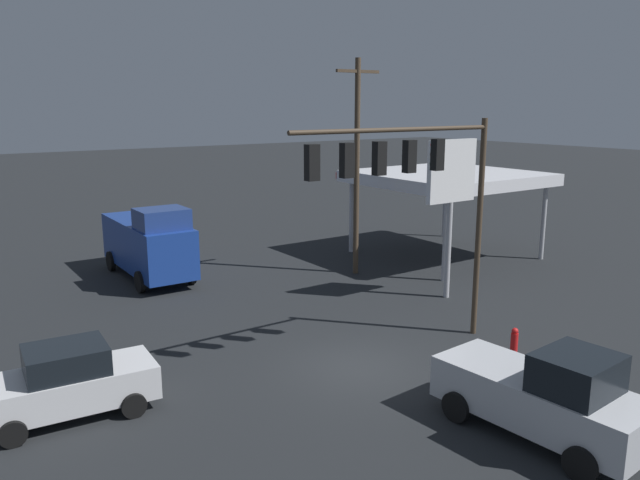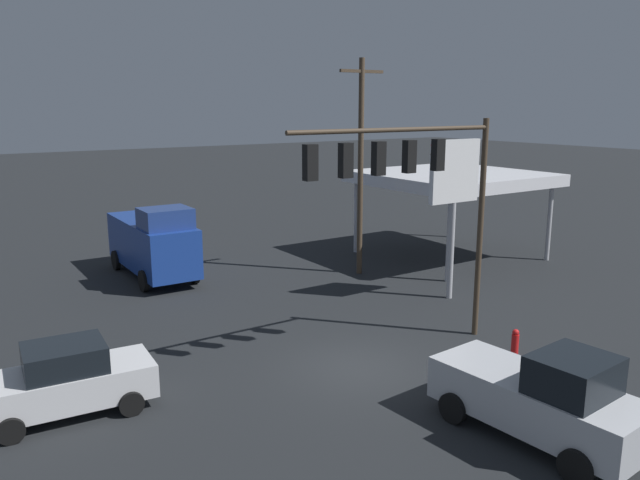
{
  "view_description": "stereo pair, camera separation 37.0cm",
  "coord_description": "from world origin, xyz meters",
  "px_view_note": "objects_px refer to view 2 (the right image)",
  "views": [
    {
      "loc": [
        11.31,
        14.28,
        8.03
      ],
      "look_at": [
        0.0,
        -2.0,
        3.7
      ],
      "focal_mm": 35.0,
      "sensor_mm": 36.0,
      "label": 1
    },
    {
      "loc": [
        11.0,
        14.48,
        8.03
      ],
      "look_at": [
        0.0,
        -2.0,
        3.7
      ],
      "focal_mm": 35.0,
      "sensor_mm": 36.0,
      "label": 2
    }
  ],
  "objects_px": {
    "utility_pole": "(361,163)",
    "pickup_parked": "(542,397)",
    "traffic_signal_assembly": "(411,176)",
    "delivery_truck": "(153,242)",
    "fire_hydrant": "(515,342)",
    "price_sign": "(454,181)",
    "sedan_far": "(66,380)"
  },
  "relations": [
    {
      "from": "price_sign",
      "to": "sedan_far",
      "type": "relative_size",
      "value": 1.47
    },
    {
      "from": "fire_hydrant",
      "to": "delivery_truck",
      "type": "bearing_deg",
      "value": -67.16
    },
    {
      "from": "delivery_truck",
      "to": "fire_hydrant",
      "type": "distance_m",
      "value": 17.06
    },
    {
      "from": "traffic_signal_assembly",
      "to": "pickup_parked",
      "type": "bearing_deg",
      "value": 81.54
    },
    {
      "from": "pickup_parked",
      "to": "fire_hydrant",
      "type": "distance_m",
      "value": 5.41
    },
    {
      "from": "utility_pole",
      "to": "delivery_truck",
      "type": "xyz_separation_m",
      "value": [
        8.48,
        -4.81,
        -3.64
      ]
    },
    {
      "from": "pickup_parked",
      "to": "delivery_truck",
      "type": "bearing_deg",
      "value": -176.18
    },
    {
      "from": "utility_pole",
      "to": "price_sign",
      "type": "relative_size",
      "value": 1.52
    },
    {
      "from": "traffic_signal_assembly",
      "to": "utility_pole",
      "type": "distance_m",
      "value": 10.03
    },
    {
      "from": "price_sign",
      "to": "sedan_far",
      "type": "height_order",
      "value": "price_sign"
    },
    {
      "from": "traffic_signal_assembly",
      "to": "pickup_parked",
      "type": "distance_m",
      "value": 7.61
    },
    {
      "from": "traffic_signal_assembly",
      "to": "utility_pole",
      "type": "bearing_deg",
      "value": -118.42
    },
    {
      "from": "sedan_far",
      "to": "pickup_parked",
      "type": "height_order",
      "value": "pickup_parked"
    },
    {
      "from": "utility_pole",
      "to": "pickup_parked",
      "type": "xyz_separation_m",
      "value": [
        5.64,
        14.69,
        -4.22
      ]
    },
    {
      "from": "traffic_signal_assembly",
      "to": "pickup_parked",
      "type": "relative_size",
      "value": 1.46
    },
    {
      "from": "pickup_parked",
      "to": "traffic_signal_assembly",
      "type": "bearing_deg",
      "value": 167.06
    },
    {
      "from": "utility_pole",
      "to": "delivery_truck",
      "type": "bearing_deg",
      "value": -29.55
    },
    {
      "from": "pickup_parked",
      "to": "utility_pole",
      "type": "bearing_deg",
      "value": 154.52
    },
    {
      "from": "delivery_truck",
      "to": "pickup_parked",
      "type": "relative_size",
      "value": 1.28
    },
    {
      "from": "utility_pole",
      "to": "delivery_truck",
      "type": "relative_size",
      "value": 1.48
    },
    {
      "from": "traffic_signal_assembly",
      "to": "price_sign",
      "type": "relative_size",
      "value": 1.18
    },
    {
      "from": "delivery_truck",
      "to": "pickup_parked",
      "type": "distance_m",
      "value": 19.72
    },
    {
      "from": "delivery_truck",
      "to": "fire_hydrant",
      "type": "bearing_deg",
      "value": 23.67
    },
    {
      "from": "price_sign",
      "to": "sedan_far",
      "type": "xyz_separation_m",
      "value": [
        15.69,
        1.67,
        -4.03
      ]
    },
    {
      "from": "utility_pole",
      "to": "traffic_signal_assembly",
      "type": "bearing_deg",
      "value": 61.58
    },
    {
      "from": "sedan_far",
      "to": "fire_hydrant",
      "type": "distance_m",
      "value": 13.63
    },
    {
      "from": "utility_pole",
      "to": "price_sign",
      "type": "height_order",
      "value": "utility_pole"
    },
    {
      "from": "delivery_truck",
      "to": "sedan_far",
      "type": "height_order",
      "value": "delivery_truck"
    },
    {
      "from": "pickup_parked",
      "to": "fire_hydrant",
      "type": "xyz_separation_m",
      "value": [
        -3.76,
        -3.82,
        -0.67
      ]
    },
    {
      "from": "sedan_far",
      "to": "traffic_signal_assembly",
      "type": "bearing_deg",
      "value": 174.06
    },
    {
      "from": "fire_hydrant",
      "to": "pickup_parked",
      "type": "bearing_deg",
      "value": 45.46
    },
    {
      "from": "price_sign",
      "to": "fire_hydrant",
      "type": "height_order",
      "value": "price_sign"
    }
  ]
}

